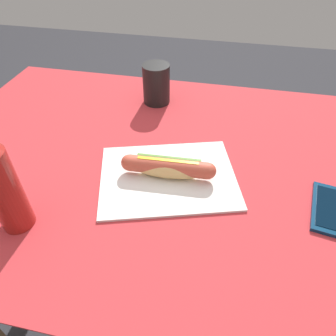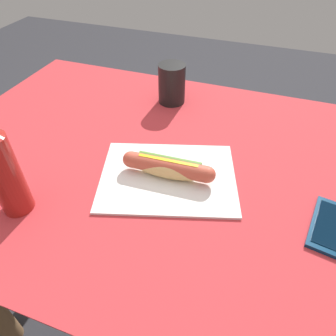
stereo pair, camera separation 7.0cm
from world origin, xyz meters
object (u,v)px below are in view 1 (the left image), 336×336
hot_dog (168,167)px  drinking_cup (156,84)px  cell_phone (330,209)px  soda_bottle (1,186)px

hot_dog → drinking_cup: size_ratio=1.82×
hot_dog → cell_phone: size_ratio=1.44×
hot_dog → cell_phone: 0.35m
cell_phone → soda_bottle: 0.64m
cell_phone → soda_bottle: size_ratio=0.63×
soda_bottle → hot_dog: bearing=35.7°
hot_dog → soda_bottle: soda_bottle is taller
soda_bottle → drinking_cup: soda_bottle is taller
soda_bottle → drinking_cup: size_ratio=1.99×
drinking_cup → soda_bottle: bearing=-106.9°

